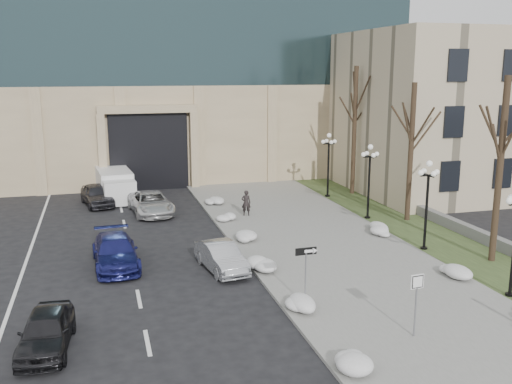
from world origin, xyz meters
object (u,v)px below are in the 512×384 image
car_c (115,252)px  one_way_sign (310,258)px  pedestrian (246,203)px  car_a (46,331)px  box_truck (115,185)px  keep_sign (417,292)px  car_d (151,203)px  lamppost_c (369,172)px  lamppost_b (427,193)px  car_b (221,257)px  lamppost_d (329,156)px  car_e (97,195)px

car_c → one_way_sign: size_ratio=2.01×
pedestrian → one_way_sign: bearing=96.3°
pedestrian → one_way_sign: 14.32m
car_a → box_truck: (3.05, 23.12, 0.32)m
box_truck → keep_sign: keep_sign is taller
car_a → car_d: size_ratio=0.77×
keep_sign → lamppost_c: 16.34m
pedestrian → lamppost_b: 11.82m
car_a → keep_sign: bearing=-7.1°
car_b → car_d: (-2.16, 11.76, 0.05)m
lamppost_d → keep_sign: bearing=-104.9°
one_way_sign → keep_sign: bearing=-56.3°
car_d → car_e: 4.75m
car_e → keep_sign: 26.02m
keep_sign → lamppost_d: 22.52m
car_b → lamppost_c: (10.80, 6.57, 2.41)m
one_way_sign → lamppost_b: lamppost_b is taller
car_d → lamppost_d: bearing=-0.0°
car_b → car_c: bearing=149.3°
car_b → one_way_sign: (2.47, -5.03, 1.38)m
car_a → car_e: (1.77, 21.11, 0.07)m
lamppost_c → lamppost_d: size_ratio=1.00×
car_a → pedestrian: (10.89, 15.20, 0.26)m
keep_sign → lamppost_c: bearing=64.5°
car_d → lamppost_d: (12.96, 1.31, 2.36)m
car_a → lamppost_b: 19.24m
car_c → one_way_sign: 10.11m
car_c → lamppost_c: (15.56, 4.65, 2.35)m
lamppost_c → car_a: bearing=-145.2°
car_c → pedestrian: size_ratio=3.03×
car_e → box_truck: 2.39m
car_b → pedestrian: bearing=59.9°
pedestrian → lamppost_b: (7.20, -9.13, 2.13)m
pedestrian → keep_sign: keep_sign is taller
car_a → keep_sign: keep_sign is taller
keep_sign → box_truck: bearing=105.0°
box_truck → lamppost_b: bearing=-53.7°
keep_sign → lamppost_d: lamppost_d is taller
car_a → lamppost_d: bearing=51.5°
lamppost_b → lamppost_d: bearing=90.0°
car_c → lamppost_d: size_ratio=1.04×
car_a → one_way_sign: size_ratio=1.61×
car_d → pedestrian: size_ratio=3.13×
pedestrian → lamppost_b: size_ratio=0.34×
lamppost_b → lamppost_d: 13.00m
car_c → car_e: (-0.77, 13.18, 0.03)m
car_a → car_d: 18.50m
car_b → car_e: 16.09m
car_b → box_truck: bearing=95.2°
box_truck → lamppost_d: 15.72m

